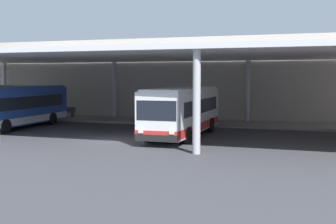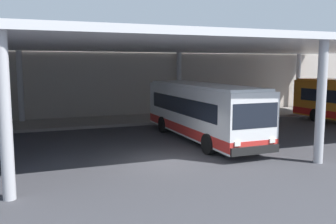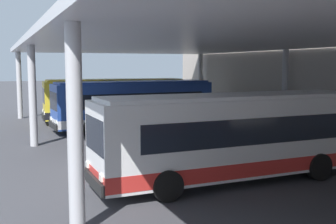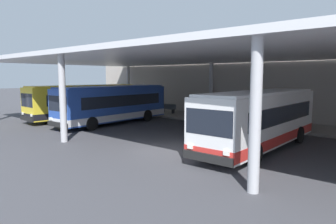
# 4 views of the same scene
# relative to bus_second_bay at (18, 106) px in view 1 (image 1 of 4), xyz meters

# --- Properties ---
(ground_plane) EXTENTS (200.00, 200.00, 0.00)m
(ground_plane) POSITION_rel_bus_second_bay_xyz_m (9.73, -4.14, -1.66)
(ground_plane) COLOR #3D3D42
(platform_kerb) EXTENTS (42.00, 4.50, 0.18)m
(platform_kerb) POSITION_rel_bus_second_bay_xyz_m (9.73, 7.61, -1.57)
(platform_kerb) COLOR gray
(platform_kerb) RESTS_ON ground
(station_building_facade) EXTENTS (48.00, 1.60, 7.41)m
(station_building_facade) POSITION_rel_bus_second_bay_xyz_m (9.73, 10.86, 2.05)
(station_building_facade) COLOR #ADA399
(station_building_facade) RESTS_ON ground
(canopy_shelter) EXTENTS (40.00, 17.00, 5.55)m
(canopy_shelter) POSITION_rel_bus_second_bay_xyz_m (9.73, 1.36, 3.66)
(canopy_shelter) COLOR silver
(canopy_shelter) RESTS_ON ground
(bus_second_bay) EXTENTS (3.09, 10.64, 3.17)m
(bus_second_bay) POSITION_rel_bus_second_bay_xyz_m (0.00, 0.00, 0.00)
(bus_second_bay) COLOR #284CA8
(bus_second_bay) RESTS_ON ground
(bus_middle_bay) EXTENTS (2.86, 10.57, 3.17)m
(bus_middle_bay) POSITION_rel_bus_second_bay_xyz_m (13.25, -0.41, 0.00)
(bus_middle_bay) COLOR white
(bus_middle_bay) RESTS_ON ground
(bench_waiting) EXTENTS (1.80, 0.45, 0.92)m
(bench_waiting) POSITION_rel_bus_second_bay_xyz_m (-0.57, 7.67, -0.99)
(bench_waiting) COLOR #4C515B
(bench_waiting) RESTS_ON platform_kerb
(trash_bin) EXTENTS (0.52, 0.52, 0.98)m
(trash_bin) POSITION_rel_bus_second_bay_xyz_m (-2.90, 7.25, -0.98)
(trash_bin) COLOR #33383D
(trash_bin) RESTS_ON platform_kerb
(banner_sign) EXTENTS (0.70, 0.12, 3.20)m
(banner_sign) POSITION_rel_bus_second_bay_xyz_m (-3.34, 6.79, 0.32)
(banner_sign) COLOR #B2B2B7
(banner_sign) RESTS_ON platform_kerb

